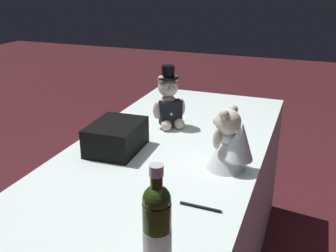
# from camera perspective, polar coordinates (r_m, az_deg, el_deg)

# --- Properties ---
(reception_table) EXTENTS (1.79, 0.83, 0.75)m
(reception_table) POSITION_cam_1_polar(r_m,az_deg,el_deg) (1.94, 0.00, -13.20)
(reception_table) COLOR white
(reception_table) RESTS_ON ground_plane
(teddy_bear_groom) EXTENTS (0.16, 0.15, 0.31)m
(teddy_bear_groom) POSITION_cam_1_polar(r_m,az_deg,el_deg) (1.95, 0.12, 3.27)
(teddy_bear_groom) COLOR beige
(teddy_bear_groom) RESTS_ON reception_table
(teddy_bear_bride) EXTENTS (0.17, 0.21, 0.25)m
(teddy_bear_bride) POSITION_cam_1_polar(r_m,az_deg,el_deg) (1.54, 8.96, -2.30)
(teddy_bear_bride) COLOR white
(teddy_bear_bride) RESTS_ON reception_table
(champagne_bottle) EXTENTS (0.07, 0.07, 0.30)m
(champagne_bottle) POSITION_cam_1_polar(r_m,az_deg,el_deg) (1.02, -1.59, -14.43)
(champagne_bottle) COLOR #243610
(champagne_bottle) RESTS_ON reception_table
(signing_pen) EXTENTS (0.02, 0.15, 0.01)m
(signing_pen) POSITION_cam_1_polar(r_m,az_deg,el_deg) (1.32, 4.93, -11.60)
(signing_pen) COLOR black
(signing_pen) RESTS_ON reception_table
(gift_case_black) EXTENTS (0.27, 0.21, 0.12)m
(gift_case_black) POSITION_cam_1_polar(r_m,az_deg,el_deg) (1.72, -7.48, -1.55)
(gift_case_black) COLOR black
(gift_case_black) RESTS_ON reception_table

